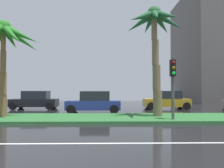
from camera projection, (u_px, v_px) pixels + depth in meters
The scene contains 9 objects.
ground_plane at pixel (83, 118), 14.24m from camera, with size 90.00×42.00×0.10m, color black.
near_lane_divider_stripe at pixel (59, 144), 7.25m from camera, with size 81.00×0.14×0.01m, color white.
median_strip at pixel (81, 118), 13.25m from camera, with size 85.50×4.00×0.15m, color #2D6B33.
palm_tree_mid_left at pixel (3, 40), 13.37m from camera, with size 4.77×4.77×6.08m.
palm_tree_centre_left at pixel (155, 31), 13.69m from camera, with size 3.82×4.01×7.08m.
traffic_signal_median_right at pixel (173, 77), 12.16m from camera, with size 0.28×0.43×3.48m.
car_in_traffic_second at pixel (35, 100), 20.25m from camera, with size 4.30×2.02×1.72m.
car_in_traffic_third at pixel (94, 102), 17.10m from camera, with size 4.30×2.02×1.72m.
car_in_traffic_fourth at pixel (167, 100), 20.40m from camera, with size 4.30×2.02×1.72m.
Camera 1 is at (1.65, -5.33, 1.85)m, focal length 34.10 mm.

